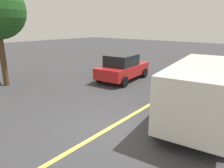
% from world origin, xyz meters
% --- Properties ---
extents(ground_plane, '(80.00, 80.00, 0.00)m').
position_xyz_m(ground_plane, '(0.00, 0.00, 0.00)').
color(ground_plane, '#38383A').
extents(lane_marking_centre, '(28.00, 0.16, 0.01)m').
position_xyz_m(lane_marking_centre, '(3.00, 0.00, 0.01)').
color(lane_marking_centre, '#E0D14C').
extents(white_van, '(5.42, 2.82, 2.20)m').
position_xyz_m(white_van, '(2.63, -2.25, 1.27)').
color(white_van, silver).
rests_on(white_van, ground_plane).
extents(car_red_near_curb, '(4.20, 2.38, 1.70)m').
position_xyz_m(car_red_near_curb, '(5.67, 3.60, 0.85)').
color(car_red_near_curb, red).
rests_on(car_red_near_curb, ground_plane).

